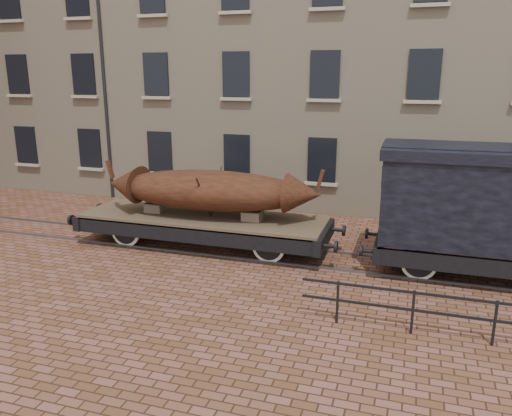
% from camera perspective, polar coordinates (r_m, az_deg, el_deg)
% --- Properties ---
extents(ground, '(90.00, 90.00, 0.00)m').
position_cam_1_polar(ground, '(15.64, 0.38, -5.14)').
color(ground, '#57331F').
extents(warehouse_cream, '(40.00, 10.19, 14.00)m').
position_cam_1_polar(warehouse_cream, '(24.10, 15.16, 18.37)').
color(warehouse_cream, '#C5B190').
rests_on(warehouse_cream, ground).
extents(rail_track, '(30.00, 1.52, 0.06)m').
position_cam_1_polar(rail_track, '(15.63, 0.38, -5.03)').
color(rail_track, '#59595E').
rests_on(rail_track, ground).
extents(flatcar_wagon, '(8.85, 2.40, 1.34)m').
position_cam_1_polar(flatcar_wagon, '(16.01, -6.11, -1.60)').
color(flatcar_wagon, brown).
rests_on(flatcar_wagon, ground).
extents(iron_boat, '(7.09, 2.33, 1.67)m').
position_cam_1_polar(iron_boat, '(15.63, -5.26, 2.06)').
color(iron_boat, '#522413').
rests_on(iron_boat, flatcar_wagon).
extents(goods_van, '(6.95, 2.53, 3.59)m').
position_cam_1_polar(goods_van, '(14.55, 26.16, 1.00)').
color(goods_van, black).
rests_on(goods_van, ground).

